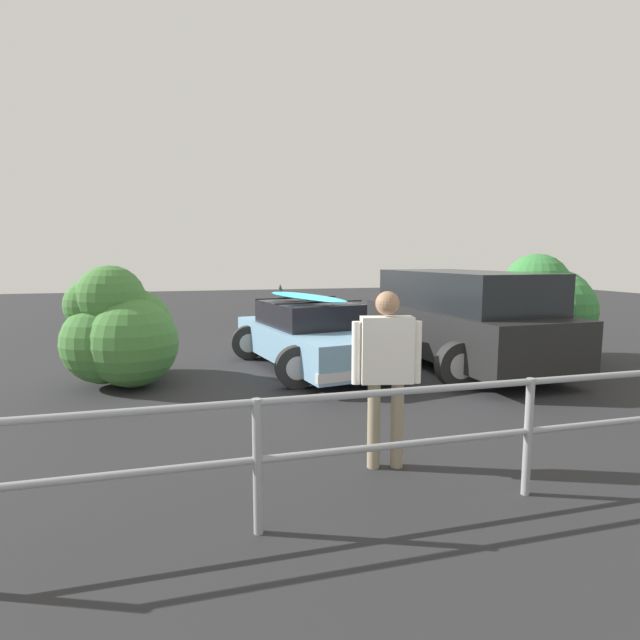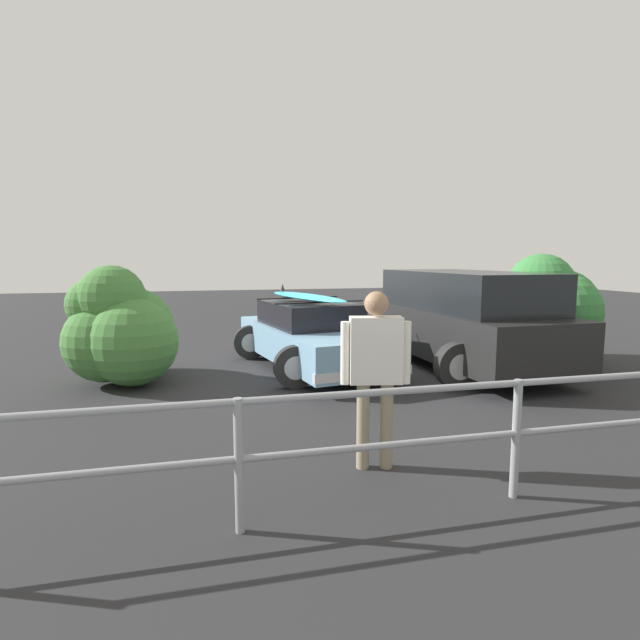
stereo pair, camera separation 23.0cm
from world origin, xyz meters
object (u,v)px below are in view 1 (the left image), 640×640
at_px(sedan_car, 310,335).
at_px(bush_near_right, 545,306).
at_px(person_bystander, 386,363).
at_px(bush_near_left, 120,333).
at_px(suv_car, 461,318).

xyz_separation_m(sedan_car, bush_near_right, (-4.61, 0.51, 0.47)).
height_order(person_bystander, bush_near_left, bush_near_left).
bearing_deg(suv_car, bush_near_left, -2.15).
bearing_deg(bush_near_right, bush_near_left, -0.85).
distance_m(sedan_car, person_bystander, 4.50).
bearing_deg(bush_near_right, suv_car, 3.16).
relative_size(sedan_car, person_bystander, 2.49).
height_order(suv_car, bush_near_left, bush_near_left).
distance_m(sedan_car, bush_near_left, 3.23).
relative_size(sedan_car, bush_near_right, 2.03).
xyz_separation_m(suv_car, person_bystander, (3.09, 3.84, 0.12)).
bearing_deg(suv_car, person_bystander, 51.23).
bearing_deg(bush_near_left, bush_near_right, 179.15).
relative_size(suv_car, bush_near_left, 2.18).
bearing_deg(sedan_car, bush_near_left, 7.01).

